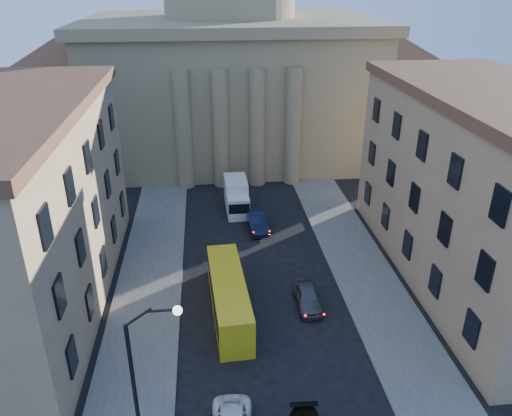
% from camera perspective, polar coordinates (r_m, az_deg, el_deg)
% --- Properties ---
extents(sidewalk_left, '(5.00, 60.00, 0.15)m').
position_cam_1_polar(sidewalk_left, '(35.88, -12.81, -13.02)').
color(sidewalk_left, '#52504B').
rests_on(sidewalk_left, ground).
extents(sidewalk_right, '(5.00, 60.00, 0.15)m').
position_cam_1_polar(sidewalk_right, '(37.56, 14.39, -11.25)').
color(sidewalk_right, '#52504B').
rests_on(sidewalk_right, ground).
extents(church, '(68.02, 28.76, 36.60)m').
position_cam_1_polar(church, '(66.36, -2.87, 16.54)').
color(church, '#8E7E57').
rests_on(church, ground).
extents(building_left, '(11.60, 26.60, 14.70)m').
position_cam_1_polar(building_left, '(37.62, -26.22, -0.18)').
color(building_left, tan).
rests_on(building_left, ground).
extents(building_right, '(11.60, 26.60, 14.70)m').
position_cam_1_polar(building_right, '(40.76, 24.96, 1.96)').
color(building_right, tan).
rests_on(building_right, ground).
extents(street_lamp, '(2.62, 0.44, 8.83)m').
position_cam_1_polar(street_lamp, '(24.77, -12.72, -17.76)').
color(street_lamp, black).
rests_on(street_lamp, ground).
extents(car_right_far, '(1.68, 4.14, 1.41)m').
position_cam_1_polar(car_right_far, '(36.82, 5.91, -10.10)').
color(car_right_far, '#48484D').
rests_on(car_right_far, ground).
extents(car_right_distant, '(1.88, 4.83, 1.57)m').
position_cam_1_polar(car_right_distant, '(46.91, 0.10, -1.52)').
color(car_right_distant, black).
rests_on(car_right_distant, ground).
extents(city_bus, '(2.83, 10.01, 2.79)m').
position_cam_1_polar(city_bus, '(35.49, -3.13, -9.93)').
color(city_bus, gold).
rests_on(city_bus, ground).
extents(box_truck, '(2.29, 5.59, 3.04)m').
position_cam_1_polar(box_truck, '(50.48, -2.23, 1.31)').
color(box_truck, silver).
rests_on(box_truck, ground).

